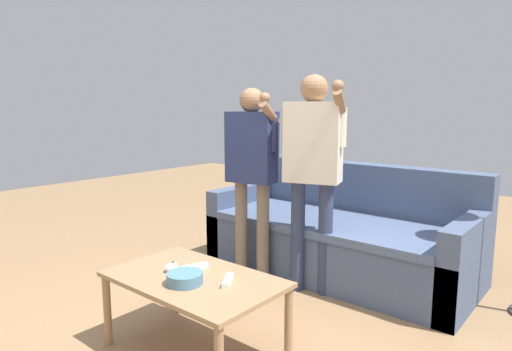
{
  "coord_description": "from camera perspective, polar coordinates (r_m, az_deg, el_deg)",
  "views": [
    {
      "loc": [
        1.68,
        -1.55,
        1.36
      ],
      "look_at": [
        -0.03,
        0.52,
        0.94
      ],
      "focal_mm": 30.92,
      "sensor_mm": 36.0,
      "label": 1
    }
  ],
  "objects": [
    {
      "name": "couch",
      "position": [
        3.76,
        10.94,
        -7.7
      ],
      "size": [
        2.12,
        0.96,
        0.87
      ],
      "color": "#475675",
      "rests_on": "ground"
    },
    {
      "name": "game_remote_wand_far",
      "position": [
        2.38,
        -3.69,
        -13.4
      ],
      "size": [
        0.12,
        0.15,
        0.03
      ],
      "color": "white",
      "rests_on": "coffee_table"
    },
    {
      "name": "game_remote_wand_near",
      "position": [
        2.58,
        -7.93,
        -11.64
      ],
      "size": [
        0.09,
        0.16,
        0.03
      ],
      "color": "white",
      "rests_on": "coffee_table"
    },
    {
      "name": "snack_bowl",
      "position": [
        2.39,
        -9.2,
        -13.0
      ],
      "size": [
        0.19,
        0.19,
        0.06
      ],
      "primitive_type": "cylinder",
      "color": "teal",
      "rests_on": "coffee_table"
    },
    {
      "name": "player_center",
      "position": [
        3.16,
        7.37,
        2.2
      ],
      "size": [
        0.5,
        0.32,
        1.58
      ],
      "color": "#2D3856",
      "rests_on": "ground"
    },
    {
      "name": "game_remote_nunchuk",
      "position": [
        2.57,
        -10.87,
        -11.56
      ],
      "size": [
        0.06,
        0.09,
        0.05
      ],
      "color": "white",
      "rests_on": "coffee_table"
    },
    {
      "name": "player_left",
      "position": [
        3.38,
        -0.54,
        1.84
      ],
      "size": [
        0.47,
        0.29,
        1.5
      ],
      "color": "#756656",
      "rests_on": "ground"
    },
    {
      "name": "coffee_table",
      "position": [
        2.5,
        -8.01,
        -14.01
      ],
      "size": [
        0.96,
        0.59,
        0.44
      ],
      "color": "#997551",
      "rests_on": "ground"
    }
  ]
}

